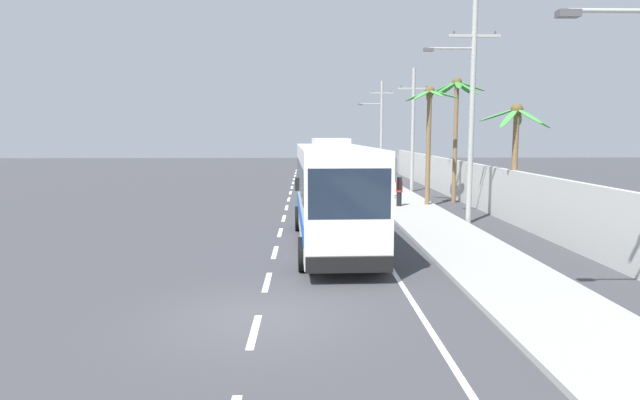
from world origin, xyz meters
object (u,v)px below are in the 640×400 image
object	(u,v)px
coach_bus_foreground	(333,191)
palm_second	(516,136)
palm_third	(429,119)
utility_pole_mid	(471,105)
motorcycle_beside_bus	(364,199)
pedestrian_midwalk	(389,183)
utility_pole_far	(413,128)
utility_pole_distant	(381,126)
palm_nearest	(456,109)
pedestrian_far_walk	(387,184)
pedestrian_near_kerb	(399,191)

from	to	relation	value
coach_bus_foreground	palm_second	distance (m)	10.04
palm_second	palm_third	size ratio (longest dim) A/B	0.82
utility_pole_mid	palm_second	distance (m)	2.54
motorcycle_beside_bus	palm_third	world-z (taller)	palm_third
pedestrian_midwalk	utility_pole_far	distance (m)	6.18
utility_pole_distant	palm_nearest	size ratio (longest dim) A/B	1.23
utility_pole_far	utility_pole_mid	bearing A→B (deg)	-90.44
coach_bus_foreground	utility_pole_far	world-z (taller)	utility_pole_far
motorcycle_beside_bus	palm_nearest	bearing A→B (deg)	31.51
palm_third	pedestrian_far_walk	bearing A→B (deg)	129.38
pedestrian_near_kerb	utility_pole_far	world-z (taller)	utility_pole_far
coach_bus_foreground	utility_pole_mid	size ratio (longest dim) A/B	1.06
coach_bus_foreground	pedestrian_far_walk	distance (m)	13.43
coach_bus_foreground	pedestrian_midwalk	size ratio (longest dim) A/B	6.47
pedestrian_far_walk	utility_pole_mid	world-z (taller)	utility_pole_mid
coach_bus_foreground	palm_second	size ratio (longest dim) A/B	1.98
palm_nearest	palm_second	bearing A→B (deg)	-84.15
pedestrian_midwalk	utility_pole_far	world-z (taller)	utility_pole_far
pedestrian_midwalk	palm_nearest	world-z (taller)	palm_nearest
motorcycle_beside_bus	utility_pole_far	size ratio (longest dim) A/B	0.23
utility_pole_distant	palm_second	bearing A→B (deg)	-84.98
motorcycle_beside_bus	utility_pole_mid	size ratio (longest dim) A/B	0.19
motorcycle_beside_bus	palm_third	xyz separation A→B (m)	(3.77, 1.78, 4.23)
pedestrian_near_kerb	palm_second	world-z (taller)	palm_second
palm_second	utility_pole_distant	bearing A→B (deg)	95.02
pedestrian_near_kerb	palm_second	size ratio (longest dim) A/B	0.29
pedestrian_midwalk	palm_nearest	xyz separation A→B (m)	(3.59, -1.93, 4.54)
utility_pole_distant	palm_nearest	distance (m)	20.33
palm_nearest	palm_third	xyz separation A→B (m)	(-1.98, -1.74, -0.66)
pedestrian_near_kerb	utility_pole_distant	bearing A→B (deg)	-118.47
palm_third	utility_pole_far	bearing A→B (deg)	85.02
pedestrian_midwalk	utility_pole_far	size ratio (longest dim) A/B	0.19
pedestrian_midwalk	palm_third	distance (m)	5.58
coach_bus_foreground	motorcycle_beside_bus	xyz separation A→B (m)	(2.06, 8.69, -1.38)
pedestrian_near_kerb	utility_pole_mid	distance (m)	7.05
coach_bus_foreground	palm_nearest	world-z (taller)	palm_nearest
utility_pole_mid	palm_nearest	size ratio (longest dim) A/B	1.39
pedestrian_near_kerb	utility_pole_distant	distance (m)	23.03
palm_third	utility_pole_mid	bearing A→B (deg)	-83.77
coach_bus_foreground	pedestrian_midwalk	world-z (taller)	coach_bus_foreground
utility_pole_mid	palm_third	distance (m)	5.63
pedestrian_near_kerb	palm_nearest	bearing A→B (deg)	-170.64
pedestrian_midwalk	utility_pole_far	xyz separation A→B (m)	(2.32, 4.54, 3.49)
utility_pole_far	palm_third	bearing A→B (deg)	-94.98
motorcycle_beside_bus	pedestrian_far_walk	xyz separation A→B (m)	(1.84, 4.13, 0.42)
pedestrian_near_kerb	pedestrian_midwalk	world-z (taller)	pedestrian_midwalk
motorcycle_beside_bus	pedestrian_midwalk	bearing A→B (deg)	68.38
utility_pole_far	palm_second	size ratio (longest dim) A/B	1.58
palm_nearest	palm_second	size ratio (longest dim) A/B	1.34
utility_pole_mid	palm_second	size ratio (longest dim) A/B	1.87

